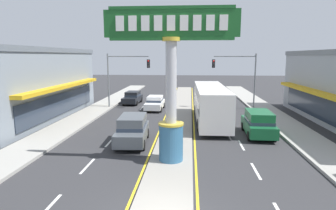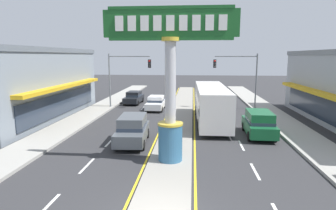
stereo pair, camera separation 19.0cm
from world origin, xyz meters
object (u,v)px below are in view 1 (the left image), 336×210
at_px(storefront_left, 12,83).
at_px(traffic_light_left_side, 123,71).
at_px(suv_far_left_oncoming, 259,123).
at_px(sedan_near_left_lane, 133,97).
at_px(bus_mid_left_lane, 211,102).
at_px(sedan_near_right_lane, 155,103).
at_px(traffic_light_right_side, 239,71).
at_px(suv_far_right_lane, 133,129).
at_px(district_sign, 171,88).

distance_m(storefront_left, traffic_light_left_side, 11.15).
bearing_deg(suv_far_left_oncoming, sedan_near_left_lane, 131.65).
distance_m(storefront_left, bus_mid_left_lane, 18.90).
xyz_separation_m(storefront_left, sedan_near_right_lane, (13.11, 5.22, -2.56)).
bearing_deg(bus_mid_left_lane, storefront_left, 178.09).
relative_size(traffic_light_left_side, sedan_near_left_lane, 1.42).
bearing_deg(storefront_left, traffic_light_left_side, 31.04).
height_order(traffic_light_left_side, sedan_near_left_lane, traffic_light_left_side).
bearing_deg(sedan_near_left_lane, traffic_light_left_side, -94.84).
distance_m(sedan_near_right_lane, suv_far_left_oncoming, 13.43).
xyz_separation_m(traffic_light_right_side, sedan_near_right_lane, (-9.31, -1.23, -3.46)).
height_order(suv_far_right_lane, bus_mid_left_lane, bus_mid_left_lane).
xyz_separation_m(storefront_left, suv_far_left_oncoming, (22.13, -4.72, -2.36)).
relative_size(traffic_light_right_side, sedan_near_right_lane, 1.43).
relative_size(district_sign, sedan_near_left_lane, 1.91).
height_order(storefront_left, suv_far_left_oncoming, storefront_left).
relative_size(storefront_left, traffic_light_left_side, 3.00).
bearing_deg(traffic_light_left_side, district_sign, -68.51).
height_order(storefront_left, traffic_light_left_side, storefront_left).
bearing_deg(sedan_near_left_lane, suv_far_right_lane, -78.63).
xyz_separation_m(suv_far_right_lane, bus_mid_left_lane, (5.73, 6.62, 0.88)).
bearing_deg(sedan_near_left_lane, suv_far_left_oncoming, -48.35).
relative_size(district_sign, traffic_light_right_side, 1.35).
relative_size(traffic_light_left_side, traffic_light_right_side, 1.00).
bearing_deg(sedan_near_left_lane, storefront_left, -137.05).
bearing_deg(suv_far_left_oncoming, suv_far_right_lane, -164.37).
relative_size(district_sign, bus_mid_left_lane, 0.74).
distance_m(traffic_light_left_side, suv_far_right_lane, 13.85).
height_order(traffic_light_right_side, suv_far_right_lane, traffic_light_right_side).
xyz_separation_m(sedan_near_right_lane, suv_far_right_lane, (-0.01, -12.48, 0.20)).
height_order(storefront_left, bus_mid_left_lane, storefront_left).
relative_size(bus_mid_left_lane, suv_far_left_oncoming, 2.41).
xyz_separation_m(traffic_light_right_side, bus_mid_left_lane, (-3.59, -7.09, -2.38)).
bearing_deg(bus_mid_left_lane, sedan_near_left_lane, 132.76).
relative_size(sedan_near_left_lane, suv_far_left_oncoming, 0.94).
relative_size(storefront_left, sedan_near_left_lane, 4.26).
relative_size(suv_far_right_lane, sedan_near_left_lane, 1.08).
xyz_separation_m(storefront_left, suv_far_right_lane, (13.10, -7.25, -2.36)).
distance_m(sedan_near_left_lane, suv_far_left_oncoming, 18.54).
xyz_separation_m(storefront_left, traffic_light_left_side, (9.52, 5.73, 0.90)).
distance_m(sedan_near_left_lane, bus_mid_left_lane, 13.34).
height_order(sedan_near_right_lane, sedan_near_left_lane, same).
xyz_separation_m(district_sign, storefront_left, (-15.97, 10.65, -0.89)).
distance_m(district_sign, suv_far_right_lane, 5.51).
bearing_deg(district_sign, suv_far_left_oncoming, 43.88).
xyz_separation_m(sedan_near_right_lane, suv_far_left_oncoming, (9.02, -9.95, 0.20)).
xyz_separation_m(district_sign, sedan_near_right_lane, (-2.86, 15.87, -3.45)).
height_order(suv_far_right_lane, suv_far_left_oncoming, same).
bearing_deg(traffic_light_right_side, traffic_light_left_side, -176.76).
xyz_separation_m(sedan_near_right_lane, sedan_near_left_lane, (-3.30, 3.90, 0.00)).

